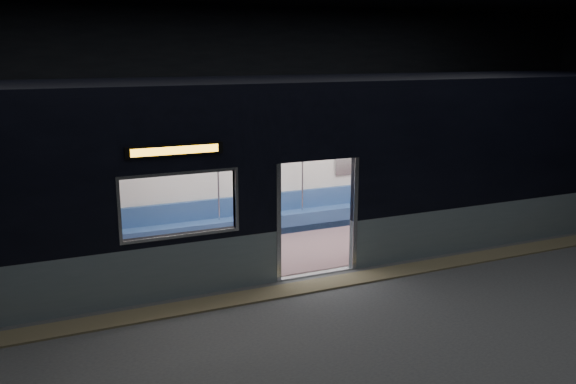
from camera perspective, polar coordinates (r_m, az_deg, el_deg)
station_floor at (r=10.02m, az=5.41°, el=-9.64°), size 24.00×14.00×0.01m
station_envelope at (r=9.24m, az=5.91°, el=11.84°), size 24.00×14.00×5.00m
tactile_strip at (r=10.45m, az=3.92°, el=-8.49°), size 22.80×0.50×0.03m
metro_car at (r=11.69m, az=-0.55°, el=3.19°), size 18.00×3.04×3.35m
passenger at (r=14.59m, az=11.45°, el=0.73°), size 0.42×0.70×1.37m
handbag at (r=14.41m, az=11.83°, el=0.07°), size 0.33×0.30×0.14m
transit_map at (r=14.01m, az=6.56°, el=3.32°), size 1.07×0.03×0.69m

